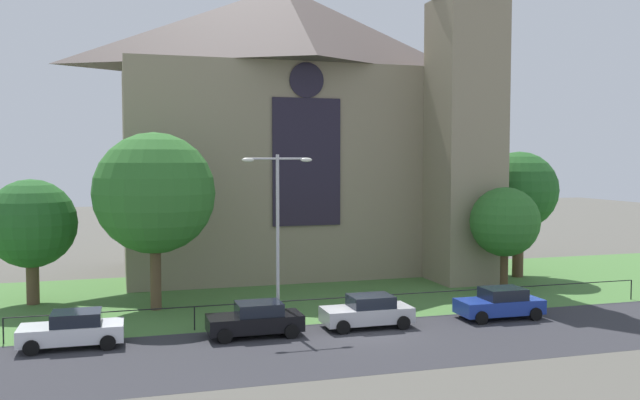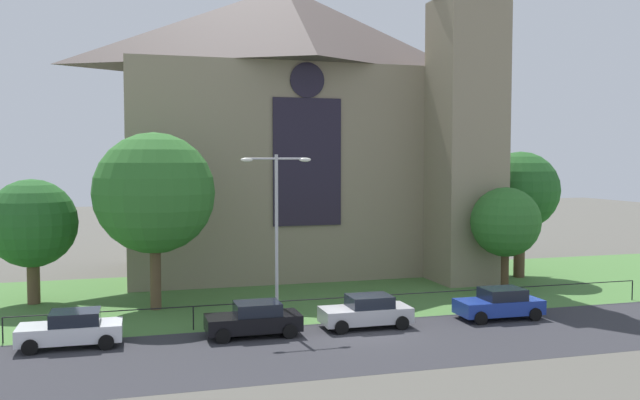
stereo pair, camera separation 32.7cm
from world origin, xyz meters
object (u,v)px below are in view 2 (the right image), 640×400
at_px(tree_right_near, 506,222).
at_px(parked_car_blue, 500,304).
at_px(parked_car_white, 72,329).
at_px(parked_car_silver, 366,312).
at_px(church_building, 298,125).
at_px(tree_left_far, 32,224).
at_px(tree_right_far, 520,191).
at_px(tree_left_near, 154,193).
at_px(parked_car_black, 254,319).
at_px(streetlamp_near, 277,217).

distance_m(tree_right_near, parked_car_blue, 8.28).
relative_size(parked_car_white, parked_car_silver, 1.01).
height_order(church_building, parked_car_silver, church_building).
distance_m(church_building, parked_car_blue, 20.56).
height_order(church_building, tree_left_far, church_building).
bearing_deg(tree_left_far, parked_car_white, -74.81).
relative_size(tree_right_far, parked_car_white, 1.98).
height_order(tree_left_near, parked_car_black, tree_left_near).
height_order(parked_car_black, parked_car_blue, same).
relative_size(church_building, streetlamp_near, 3.21).
xyz_separation_m(tree_right_far, parked_car_white, (-27.54, -9.77, -5.01)).
xyz_separation_m(tree_right_near, tree_left_near, (-20.38, 0.50, 1.99)).
bearing_deg(tree_left_near, church_building, 45.14).
relative_size(tree_left_far, streetlamp_near, 0.84).
bearing_deg(tree_right_near, parked_car_white, -166.31).
bearing_deg(tree_right_far, church_building, 152.56).
bearing_deg(parked_car_black, church_building, -110.31).
distance_m(parked_car_white, parked_car_silver, 13.07).
distance_m(tree_right_near, parked_car_black, 17.87).
bearing_deg(tree_left_near, parked_car_silver, -35.59).
bearing_deg(tree_right_far, parked_car_black, -152.89).
distance_m(streetlamp_near, parked_car_black, 4.95).
bearing_deg(tree_left_near, parked_car_black, -59.50).
distance_m(tree_right_far, tree_left_near, 24.05).
distance_m(tree_right_near, parked_car_white, 25.04).
bearing_deg(tree_right_far, parked_car_white, -160.47).
height_order(church_building, parked_car_white, church_building).
height_order(tree_right_far, parked_car_blue, tree_right_far).
bearing_deg(tree_right_near, tree_right_far, 48.61).
relative_size(tree_right_near, tree_left_near, 0.67).
bearing_deg(parked_car_white, tree_left_near, -119.26).
height_order(tree_right_near, parked_car_blue, tree_right_near).
height_order(tree_left_far, parked_car_blue, tree_left_far).
distance_m(parked_car_silver, parked_car_blue, 6.94).
bearing_deg(parked_car_silver, tree_left_far, -32.48).
bearing_deg(parked_car_white, tree_right_far, -159.42).
bearing_deg(tree_left_far, parked_car_blue, -24.13).
xyz_separation_m(tree_left_far, parked_car_white, (2.62, -9.66, -3.64)).
distance_m(tree_left_far, parked_car_white, 10.65).
xyz_separation_m(tree_left_far, parked_car_blue, (22.62, -10.13, -3.64)).
bearing_deg(church_building, parked_car_black, -110.33).
distance_m(tree_left_near, parked_car_silver, 12.67).
bearing_deg(streetlamp_near, tree_right_near, 16.91).
distance_m(tree_right_far, parked_car_black, 22.83).
height_order(tree_right_near, streetlamp_near, streetlamp_near).
bearing_deg(parked_car_blue, parked_car_black, 0.56).
distance_m(tree_right_near, tree_left_near, 20.49).
relative_size(tree_right_far, parked_car_silver, 2.00).
xyz_separation_m(church_building, tree_left_far, (-16.69, -7.10, -5.89)).
distance_m(tree_right_near, tree_left_far, 27.00).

